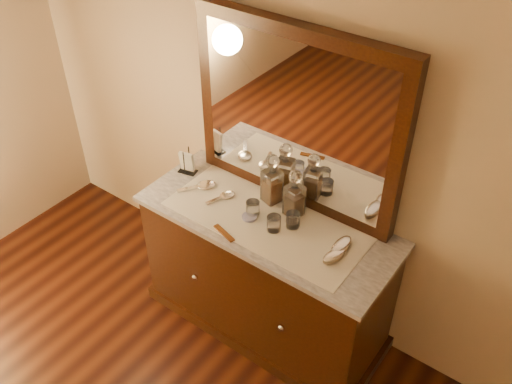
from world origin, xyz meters
TOP-DOWN VIEW (x-y plane):
  - dresser_cabinet at (0.00, 1.96)m, footprint 1.40×0.55m
  - dresser_plinth at (0.00, 1.96)m, footprint 1.46×0.59m
  - knob_left at (-0.30, 1.67)m, footprint 0.04×0.04m
  - knob_right at (0.30, 1.67)m, footprint 0.04×0.04m
  - marble_top at (0.00, 1.96)m, footprint 1.44×0.59m
  - mirror_frame at (0.00, 2.20)m, footprint 1.20×0.08m
  - mirror_glass at (0.00, 2.17)m, footprint 1.06×0.01m
  - lace_runner at (0.00, 1.94)m, footprint 1.10×0.45m
  - pin_dish at (-0.08, 1.90)m, footprint 0.08×0.08m
  - comb at (-0.11, 1.73)m, footprint 0.16×0.07m
  - napkin_rack at (-0.63, 2.02)m, footprint 0.12×0.09m
  - decanter_left at (-0.07, 2.10)m, footprint 0.11×0.11m
  - decanter_right at (0.09, 2.07)m, footprint 0.10×0.10m
  - brush_near at (0.44, 1.91)m, footprint 0.10×0.15m
  - brush_far at (0.43, 1.98)m, footprint 0.07×0.16m
  - hand_mirror_outer at (-0.46, 1.96)m, footprint 0.17×0.22m
  - hand_mirror_inner at (-0.30, 1.97)m, footprint 0.10×0.19m
  - tumblers at (0.05, 1.94)m, footprint 0.30×0.16m

SIDE VIEW (x-z plane):
  - dresser_plinth at x=0.00m, z-range 0.00..0.08m
  - dresser_cabinet at x=0.00m, z-range 0.00..0.82m
  - knob_left at x=-0.30m, z-range 0.43..0.47m
  - knob_right at x=0.30m, z-range 0.43..0.47m
  - marble_top at x=0.00m, z-range 0.82..0.85m
  - lace_runner at x=0.00m, z-range 0.85..0.85m
  - comb at x=-0.11m, z-range 0.85..0.86m
  - pin_dish at x=-0.08m, z-range 0.85..0.87m
  - hand_mirror_inner at x=-0.30m, z-range 0.85..0.87m
  - hand_mirror_outer at x=-0.46m, z-range 0.85..0.87m
  - brush_near at x=0.44m, z-range 0.85..0.89m
  - brush_far at x=0.43m, z-range 0.85..0.90m
  - tumblers at x=0.05m, z-range 0.85..0.94m
  - napkin_rack at x=-0.63m, z-range 0.83..0.99m
  - decanter_right at x=0.09m, z-range 0.82..1.11m
  - decanter_left at x=-0.07m, z-range 0.82..1.12m
  - mirror_frame at x=0.00m, z-range 0.85..1.85m
  - mirror_glass at x=0.00m, z-range 0.92..1.78m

